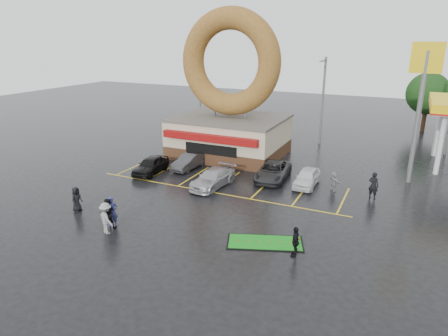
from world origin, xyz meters
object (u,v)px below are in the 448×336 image
at_px(car_white, 307,177).
at_px(putting_green, 265,242).
at_px(car_dgrey, 189,161).
at_px(person_blue, 112,212).
at_px(streetlight_mid, 323,99).
at_px(car_silver, 213,178).
at_px(car_black, 151,165).
at_px(dumpster, 181,147).
at_px(shell_sign, 423,88).
at_px(streetlight_left, 200,92).
at_px(car_grey, 273,171).
at_px(donut_shop, 230,109).
at_px(person_cameraman, 295,242).

xyz_separation_m(car_white, putting_green, (0.16, -9.88, -0.63)).
xyz_separation_m(car_dgrey, person_blue, (1.43, -11.63, 0.31)).
height_order(streetlight_mid, car_silver, streetlight_mid).
height_order(car_black, dumpster, car_black).
bearing_deg(person_blue, shell_sign, 8.27).
height_order(streetlight_left, car_silver, streetlight_left).
distance_m(streetlight_left, putting_green, 27.70).
bearing_deg(car_silver, car_grey, 50.01).
relative_size(donut_shop, car_dgrey, 3.47).
bearing_deg(car_dgrey, streetlight_mid, 61.99).
distance_m(car_dgrey, car_silver, 4.87).
relative_size(donut_shop, person_blue, 7.08).
relative_size(donut_shop, dumpster, 7.50).
bearing_deg(streetlight_mid, streetlight_left, -175.91).
bearing_deg(person_cameraman, dumpster, -139.80).
xyz_separation_m(donut_shop, shell_sign, (16.00, -0.97, 2.91)).
bearing_deg(putting_green, donut_shop, 120.99).
bearing_deg(car_grey, donut_shop, 135.44).
distance_m(car_black, car_dgrey, 3.33).
distance_m(car_silver, person_cameraman, 11.15).
distance_m(car_grey, person_blue, 13.55).
height_order(shell_sign, streetlight_left, shell_sign).
distance_m(streetlight_mid, person_cameraman, 24.32).
xyz_separation_m(car_grey, putting_green, (2.98, -10.14, -0.65)).
xyz_separation_m(car_white, person_cameraman, (2.02, -10.50, 0.17)).
distance_m(streetlight_left, car_white, 20.46).
bearing_deg(putting_green, person_cameraman, -18.19).
xyz_separation_m(streetlight_left, car_white, (15.92, -12.17, -4.12)).
distance_m(streetlight_left, car_silver, 18.55).
height_order(car_silver, dumpster, car_silver).
xyz_separation_m(donut_shop, car_white, (8.92, -5.23, -3.81)).
distance_m(shell_sign, car_white, 10.65).
bearing_deg(dumpster, putting_green, -33.23).
bearing_deg(car_dgrey, person_blue, -79.04).
relative_size(car_silver, dumpster, 2.57).
bearing_deg(streetlight_left, donut_shop, -44.78).
distance_m(car_grey, person_cameraman, 11.79).
relative_size(streetlight_left, putting_green, 1.97).
relative_size(donut_shop, streetlight_left, 1.50).
distance_m(streetlight_left, dumpster, 9.83).
bearing_deg(streetlight_mid, person_blue, -105.48).
distance_m(car_black, person_cameraman, 16.55).
distance_m(donut_shop, car_black, 9.48).
xyz_separation_m(car_silver, putting_green, (6.59, -6.66, -0.64)).
bearing_deg(car_white, car_grey, 174.28).
height_order(streetlight_left, car_dgrey, streetlight_left).
relative_size(car_silver, person_blue, 2.42).
bearing_deg(streetlight_mid, donut_shop, -131.38).
relative_size(car_dgrey, car_grey, 0.79).
bearing_deg(shell_sign, streetlight_left, 161.01).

